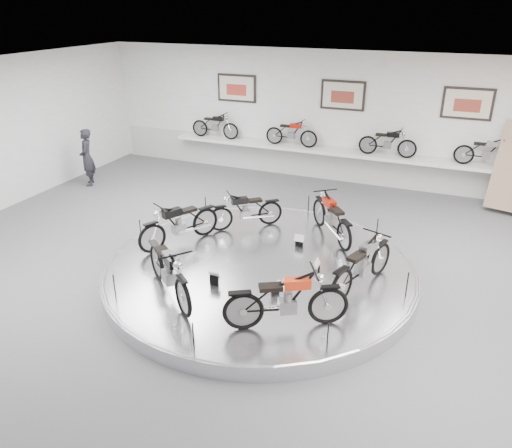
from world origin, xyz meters
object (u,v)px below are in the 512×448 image
at_px(shelf, 337,152).
at_px(bike_d, 169,270).
at_px(bike_e, 286,299).
at_px(bike_f, 363,264).
at_px(bike_a, 332,217).
at_px(visitor, 87,157).
at_px(display_platform, 260,271).
at_px(bike_c, 179,223).
at_px(bike_b, 246,210).

relative_size(shelf, bike_d, 6.05).
relative_size(bike_e, bike_f, 1.03).
bearing_deg(bike_d, bike_a, 99.00).
distance_m(bike_f, visitor, 9.83).
bearing_deg(shelf, display_platform, -90.00).
distance_m(bike_a, bike_c, 3.44).
relative_size(display_platform, bike_f, 3.67).
distance_m(bike_a, bike_f, 2.24).
relative_size(bike_d, bike_f, 1.04).
bearing_deg(display_platform, shelf, 90.00).
height_order(bike_a, bike_c, bike_a).
height_order(shelf, bike_c, bike_c).
bearing_deg(bike_d, bike_f, 66.29).
relative_size(shelf, bike_a, 6.35).
bearing_deg(bike_d, visitor, 179.51).
bearing_deg(display_platform, bike_f, -3.11).
bearing_deg(bike_c, visitor, -93.38).
bearing_deg(bike_c, bike_d, 53.40).
xyz_separation_m(display_platform, visitor, (-7.09, 3.33, 0.73)).
height_order(bike_a, bike_b, bike_a).
bearing_deg(bike_f, display_platform, 106.62).
relative_size(shelf, bike_e, 6.15).
bearing_deg(bike_a, display_platform, 112.41).
xyz_separation_m(bike_b, visitor, (-6.09, 1.74, 0.12)).
distance_m(shelf, bike_c, 6.50).
bearing_deg(display_platform, bike_e, -56.63).
bearing_deg(bike_f, bike_a, 49.03).
height_order(shelf, bike_a, bike_a).
bearing_deg(bike_d, bike_c, 154.98).
bearing_deg(visitor, bike_b, 39.15).
bearing_deg(shelf, bike_a, -77.42).
xyz_separation_m(bike_a, bike_f, (1.10, -1.95, 0.00)).
height_order(display_platform, bike_f, bike_f).
bearing_deg(bike_c, bike_b, 171.33).
distance_m(display_platform, bike_c, 2.13).
relative_size(bike_a, bike_f, 0.99).
bearing_deg(bike_c, bike_a, 145.98).
distance_m(bike_b, bike_e, 4.06).
bearing_deg(bike_e, bike_d, 148.69).
distance_m(shelf, visitor, 7.73).
xyz_separation_m(shelf, bike_b, (-1.00, -4.81, -0.24)).
xyz_separation_m(display_platform, bike_e, (1.20, -1.82, 0.68)).
relative_size(display_platform, bike_c, 3.71).
bearing_deg(bike_d, display_platform, 97.30).
xyz_separation_m(display_platform, bike_c, (-2.02, 0.23, 0.66)).
relative_size(bike_a, bike_d, 0.95).
distance_m(shelf, bike_a, 4.68).
bearing_deg(bike_f, shelf, 37.71).
distance_m(bike_e, bike_f, 1.94).
bearing_deg(shelf, bike_b, -101.79).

